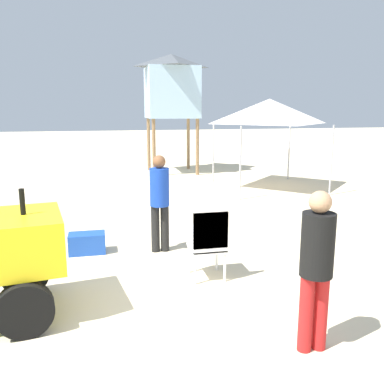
% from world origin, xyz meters
% --- Properties ---
extents(ground, '(80.00, 80.00, 0.00)m').
position_xyz_m(ground, '(0.00, 0.00, 0.00)').
color(ground, beige).
extents(stacked_plastic_chairs, '(0.48, 0.48, 1.11)m').
position_xyz_m(stacked_plastic_chairs, '(1.31, 0.74, 0.65)').
color(stacked_plastic_chairs, white).
rests_on(stacked_plastic_chairs, ground).
extents(lifeguard_near_left, '(0.32, 0.32, 1.63)m').
position_xyz_m(lifeguard_near_left, '(1.89, -1.15, 0.93)').
color(lifeguard_near_left, red).
rests_on(lifeguard_near_left, ground).
extents(lifeguard_near_center, '(0.32, 0.32, 1.63)m').
position_xyz_m(lifeguard_near_center, '(0.82, 2.08, 0.94)').
color(lifeguard_near_center, black).
rests_on(lifeguard_near_center, ground).
extents(popup_canopy, '(2.68, 2.68, 2.64)m').
position_xyz_m(popup_canopy, '(4.76, 6.91, 2.28)').
color(popup_canopy, '#B2B2B7').
rests_on(popup_canopy, ground).
extents(lifeguard_tower, '(1.98, 1.98, 4.26)m').
position_xyz_m(lifeguard_tower, '(2.52, 10.62, 3.14)').
color(lifeguard_tower, olive).
rests_on(lifeguard_tower, ground).
extents(cooler_box, '(0.60, 0.35, 0.34)m').
position_xyz_m(cooler_box, '(-0.38, 2.25, 0.17)').
color(cooler_box, blue).
rests_on(cooler_box, ground).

